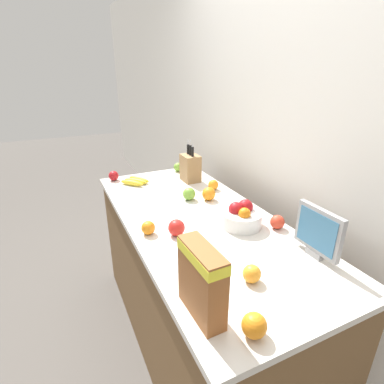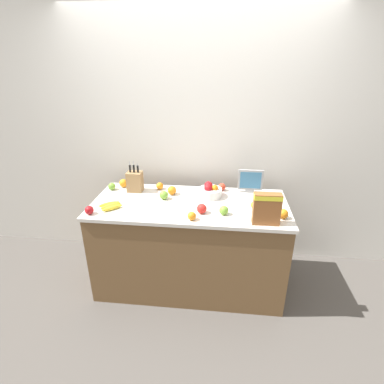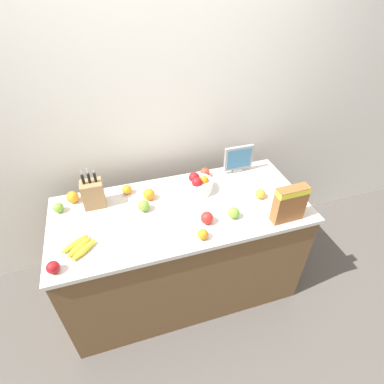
# 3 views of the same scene
# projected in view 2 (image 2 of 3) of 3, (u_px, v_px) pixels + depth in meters

# --- Properties ---
(ground_plane) EXTENTS (14.00, 14.00, 0.00)m
(ground_plane) POSITION_uv_depth(u_px,v_px,m) (190.00, 281.00, 3.00)
(ground_plane) COLOR #514C47
(wall_back) EXTENTS (9.00, 0.06, 2.60)m
(wall_back) POSITION_uv_depth(u_px,v_px,m) (196.00, 139.00, 3.02)
(wall_back) COLOR silver
(wall_back) RESTS_ON ground_plane
(counter) EXTENTS (1.73, 0.77, 0.87)m
(counter) POSITION_uv_depth(u_px,v_px,m) (190.00, 244.00, 2.82)
(counter) COLOR brown
(counter) RESTS_ON ground_plane
(knife_block) EXTENTS (0.14, 0.11, 0.30)m
(knife_block) POSITION_uv_depth(u_px,v_px,m) (135.00, 181.00, 2.85)
(knife_block) COLOR #937047
(knife_block) RESTS_ON counter
(small_monitor) EXTENTS (0.23, 0.03, 0.23)m
(small_monitor) POSITION_uv_depth(u_px,v_px,m) (250.00, 180.00, 2.81)
(small_monitor) COLOR gray
(small_monitor) RESTS_ON counter
(cereal_box) EXTENTS (0.21, 0.08, 0.25)m
(cereal_box) POSITION_uv_depth(u_px,v_px,m) (267.00, 208.00, 2.26)
(cereal_box) COLOR brown
(cereal_box) RESTS_ON counter
(fruit_bowl) EXTENTS (0.21, 0.21, 0.13)m
(fruit_bowl) POSITION_uv_depth(u_px,v_px,m) (210.00, 191.00, 2.75)
(fruit_bowl) COLOR silver
(fruit_bowl) RESTS_ON counter
(banana_bunch) EXTENTS (0.21, 0.20, 0.04)m
(banana_bunch) POSITION_uv_depth(u_px,v_px,m) (111.00, 206.00, 2.55)
(banana_bunch) COLOR yellow
(banana_bunch) RESTS_ON counter
(apple_middle) EXTENTS (0.08, 0.08, 0.08)m
(apple_middle) POSITION_uv_depth(u_px,v_px,m) (224.00, 210.00, 2.43)
(apple_middle) COLOR #6B9E33
(apple_middle) RESTS_ON counter
(apple_rightmost) EXTENTS (0.07, 0.07, 0.07)m
(apple_rightmost) POSITION_uv_depth(u_px,v_px,m) (222.00, 187.00, 2.88)
(apple_rightmost) COLOR red
(apple_rightmost) RESTS_ON counter
(apple_by_knife_block) EXTENTS (0.07, 0.07, 0.07)m
(apple_by_knife_block) POSITION_uv_depth(u_px,v_px,m) (89.00, 210.00, 2.44)
(apple_by_knife_block) COLOR #A31419
(apple_by_knife_block) RESTS_ON counter
(apple_rear) EXTENTS (0.08, 0.08, 0.08)m
(apple_rear) POSITION_uv_depth(u_px,v_px,m) (164.00, 195.00, 2.70)
(apple_rear) COLOR #6B9E33
(apple_rear) RESTS_ON counter
(apple_leftmost) EXTENTS (0.07, 0.07, 0.07)m
(apple_leftmost) POSITION_uv_depth(u_px,v_px,m) (112.00, 186.00, 2.90)
(apple_leftmost) COLOR #6B9E33
(apple_leftmost) RESTS_ON counter
(apple_front) EXTENTS (0.08, 0.08, 0.08)m
(apple_front) POSITION_uv_depth(u_px,v_px,m) (202.00, 209.00, 2.45)
(apple_front) COLOR red
(apple_front) RESTS_ON counter
(orange_by_cereal) EXTENTS (0.08, 0.08, 0.08)m
(orange_by_cereal) POSITION_uv_depth(u_px,v_px,m) (283.00, 214.00, 2.37)
(orange_by_cereal) COLOR orange
(orange_by_cereal) RESTS_ON counter
(orange_mid_right) EXTENTS (0.08, 0.08, 0.08)m
(orange_mid_right) POSITION_uv_depth(u_px,v_px,m) (172.00, 190.00, 2.80)
(orange_mid_right) COLOR orange
(orange_mid_right) RESTS_ON counter
(orange_back_center) EXTENTS (0.07, 0.07, 0.07)m
(orange_back_center) POSITION_uv_depth(u_px,v_px,m) (192.00, 216.00, 2.35)
(orange_back_center) COLOR orange
(orange_back_center) RESTS_ON counter
(orange_front_left) EXTENTS (0.08, 0.08, 0.08)m
(orange_front_left) POSITION_uv_depth(u_px,v_px,m) (123.00, 183.00, 2.96)
(orange_front_left) COLOR orange
(orange_front_left) RESTS_ON counter
(orange_front_right) EXTENTS (0.07, 0.07, 0.07)m
(orange_front_right) POSITION_uv_depth(u_px,v_px,m) (255.00, 205.00, 2.53)
(orange_front_right) COLOR orange
(orange_front_right) RESTS_ON counter
(orange_front_center) EXTENTS (0.07, 0.07, 0.07)m
(orange_front_center) POSITION_uv_depth(u_px,v_px,m) (160.00, 186.00, 2.91)
(orange_front_center) COLOR orange
(orange_front_center) RESTS_ON counter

